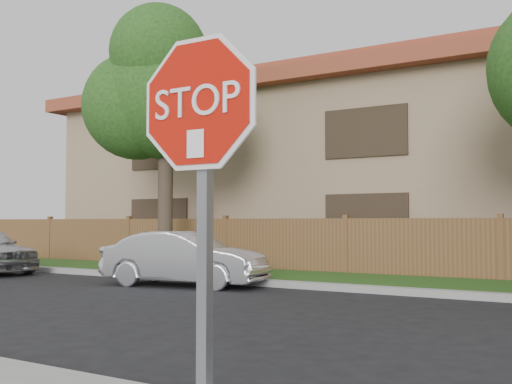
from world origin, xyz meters
The scene contains 6 objects.
far_curb centered at (0.00, 8.15, 0.07)m, with size 70.00×0.30×0.15m, color gray.
grass_strip centered at (0.00, 9.80, 0.06)m, with size 70.00×3.00×0.12m, color #1E4714.
fence centered at (0.00, 11.40, 0.80)m, with size 70.00×0.12×1.60m, color brown.
tree_left centered at (-8.98, 9.57, 5.22)m, with size 4.80×3.90×7.78m.
stop_sign centered at (0.47, -1.48, 1.83)m, with size 1.01×0.13×2.55m.
sedan_left centered at (-6.32, 7.17, 0.64)m, with size 1.35×3.88×1.28m, color silver.
Camera 1 is at (2.36, -4.06, 1.52)m, focal length 42.00 mm.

